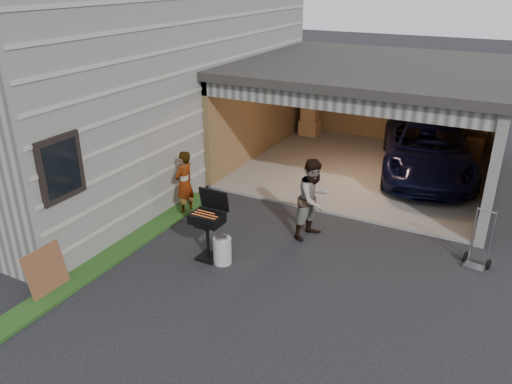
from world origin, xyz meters
TOP-DOWN VIEW (x-y plane):
  - ground at (0.00, 0.00)m, footprint 80.00×80.00m
  - house at (-6.00, 4.00)m, footprint 7.00×11.00m
  - groundcover_strip at (-2.25, -1.00)m, footprint 0.50×8.00m
  - garage at (0.76, 6.79)m, footprint 6.80×6.30m
  - minivan at (2.22, 6.90)m, footprint 3.23×5.17m
  - woman at (-2.10, 2.08)m, footprint 0.39×0.56m
  - man at (0.80, 2.40)m, footprint 0.87×0.98m
  - bbq_grill at (-0.60, 0.70)m, footprint 0.60×0.52m
  - propane_tank at (-0.28, 0.66)m, footprint 0.45×0.45m
  - plywood_panel at (-2.40, -1.50)m, footprint 0.21×0.74m
  - hand_truck at (3.92, 2.72)m, footprint 0.50×0.42m

SIDE VIEW (x-z plane):
  - ground at x=0.00m, z-range 0.00..0.00m
  - groundcover_strip at x=-2.25m, z-range 0.00..0.06m
  - hand_truck at x=3.92m, z-range -0.35..0.79m
  - propane_tank at x=-0.28m, z-range 0.00..0.51m
  - plywood_panel at x=-2.40m, z-range 0.00..0.82m
  - minivan at x=2.22m, z-range 0.00..1.33m
  - woman at x=-2.10m, z-range 0.00..1.46m
  - bbq_grill at x=-0.60m, z-range 0.13..1.45m
  - man at x=0.80m, z-range 0.00..1.67m
  - garage at x=0.76m, z-range 0.42..3.32m
  - house at x=-6.00m, z-range 0.00..5.50m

